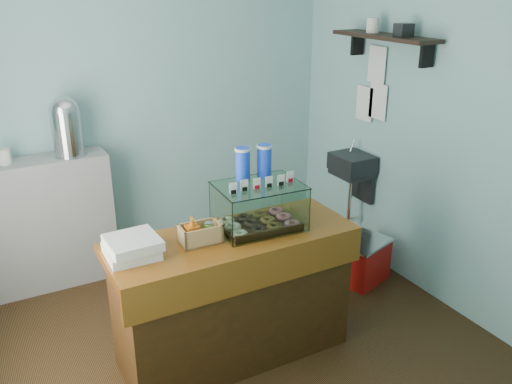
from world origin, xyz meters
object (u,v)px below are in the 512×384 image
coffee_urn (66,125)px  display_case (258,201)px  counter (233,296)px  red_cooler (363,260)px

coffee_urn → display_case: bearing=-59.1°
coffee_urn → counter: bearing=-66.6°
counter → display_case: 0.66m
counter → red_cooler: 1.46m
counter → coffee_urn: size_ratio=3.35×
coffee_urn → red_cooler: bearing=-30.3°
display_case → coffee_urn: 1.76m
display_case → red_cooler: display_case is taller
counter → display_case: size_ratio=2.82×
coffee_urn → red_cooler: 2.66m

